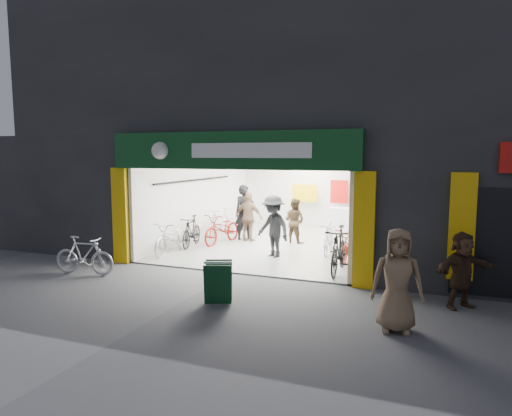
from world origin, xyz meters
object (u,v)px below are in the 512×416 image
Objects in this scene: bike_left_front at (173,238)px; sandwich_board at (218,281)px; bike_right_front at (339,250)px; pedestrian_near at (397,280)px; parked_bike at (84,255)px.

sandwich_board is (3.23, -3.53, -0.04)m from bike_left_front.
pedestrian_near reaches higher than bike_right_front.
bike_left_front is 5.01m from bike_right_front.
pedestrian_near reaches higher than bike_left_front.
bike_left_front is at bearing 141.73° from pedestrian_near.
bike_right_front is 3.73m from pedestrian_near.
pedestrian_near is (1.63, -3.34, 0.29)m from bike_right_front.
parked_bike is 7.53m from pedestrian_near.
parked_bike is at bearing -159.32° from bike_right_front.
pedestrian_near is at bearing -65.52° from bike_right_front.
sandwich_board is at bearing -108.68° from parked_bike.
bike_right_front is 1.12× the size of pedestrian_near.
pedestrian_near is at bearing -24.75° from sandwich_board.
bike_right_front reaches higher than parked_bike.
sandwich_board is (-1.77, -3.17, -0.13)m from bike_right_front.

